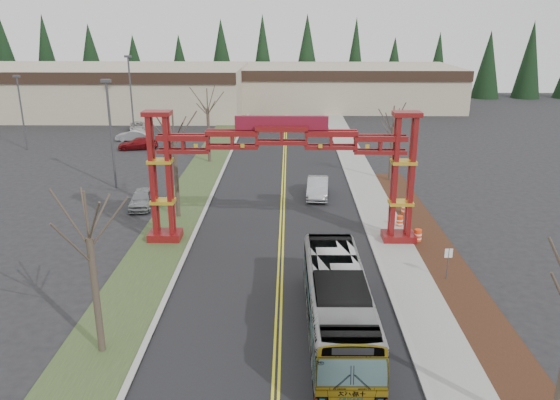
{
  "coord_description": "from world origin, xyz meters",
  "views": [
    {
      "loc": [
        0.5,
        -16.75,
        14.38
      ],
      "look_at": [
        -0.06,
        15.81,
        3.66
      ],
      "focal_mm": 35.0,
      "sensor_mm": 36.0,
      "label": 1
    }
  ],
  "objects_px": {
    "bare_tree_median_far": "(208,109)",
    "barrel_north": "(405,208)",
    "light_pole_near": "(110,127)",
    "retail_building_west": "(101,90)",
    "parked_car_near_a": "(142,198)",
    "bare_tree_right_far": "(393,128)",
    "light_pole_mid": "(21,107)",
    "bare_tree_median_mid": "(174,140)",
    "parked_car_far_b": "(137,127)",
    "retail_building_east": "(344,86)",
    "parked_car_far_a": "(133,136)",
    "barrel_south": "(418,236)",
    "silver_sedan": "(318,188)",
    "bare_tree_median_near": "(89,239)",
    "street_sign": "(448,258)",
    "light_pole_far": "(131,89)",
    "parked_car_mid_a": "(138,144)",
    "barrel_mid": "(400,222)",
    "transit_bus": "(337,304)",
    "gateway_arch": "(281,156)"
  },
  "relations": [
    {
      "from": "retail_building_east",
      "to": "parked_car_near_a",
      "type": "bearing_deg",
      "value": -111.2
    },
    {
      "from": "bare_tree_right_far",
      "to": "barrel_north",
      "type": "distance_m",
      "value": 10.58
    },
    {
      "from": "bare_tree_median_near",
      "to": "parked_car_far_b",
      "type": "bearing_deg",
      "value": 103.23
    },
    {
      "from": "parked_car_near_a",
      "to": "bare_tree_right_far",
      "type": "bearing_deg",
      "value": 16.18
    },
    {
      "from": "retail_building_west",
      "to": "silver_sedan",
      "type": "relative_size",
      "value": 9.19
    },
    {
      "from": "bare_tree_median_near",
      "to": "light_pole_near",
      "type": "xyz_separation_m",
      "value": [
        -7.14,
        25.59,
        0.04
      ]
    },
    {
      "from": "bare_tree_median_far",
      "to": "barrel_north",
      "type": "relative_size",
      "value": 7.3
    },
    {
      "from": "light_pole_mid",
      "to": "street_sign",
      "type": "distance_m",
      "value": 52.07
    },
    {
      "from": "retail_building_west",
      "to": "bare_tree_median_near",
      "type": "relative_size",
      "value": 5.98
    },
    {
      "from": "light_pole_near",
      "to": "street_sign",
      "type": "distance_m",
      "value": 31.01
    },
    {
      "from": "bare_tree_median_near",
      "to": "street_sign",
      "type": "distance_m",
      "value": 19.62
    },
    {
      "from": "bare_tree_right_far",
      "to": "barrel_south",
      "type": "bearing_deg",
      "value": -92.73
    },
    {
      "from": "bare_tree_median_far",
      "to": "bare_tree_right_far",
      "type": "relative_size",
      "value": 1.1
    },
    {
      "from": "parked_car_far_a",
      "to": "parked_car_far_b",
      "type": "distance_m",
      "value": 6.61
    },
    {
      "from": "parked_car_near_a",
      "to": "light_pole_mid",
      "type": "xyz_separation_m",
      "value": [
        -18.89,
        20.44,
        4.21
      ]
    },
    {
      "from": "light_pole_near",
      "to": "transit_bus",
      "type": "bearing_deg",
      "value": -53.13
    },
    {
      "from": "bare_tree_median_near",
      "to": "bare_tree_median_mid",
      "type": "xyz_separation_m",
      "value": [
        0.0,
        18.01,
        0.51
      ]
    },
    {
      "from": "light_pole_near",
      "to": "barrel_mid",
      "type": "bearing_deg",
      "value": -21.96
    },
    {
      "from": "light_pole_mid",
      "to": "barrel_mid",
      "type": "height_order",
      "value": "light_pole_mid"
    },
    {
      "from": "light_pole_near",
      "to": "barrel_south",
      "type": "xyz_separation_m",
      "value": [
        24.42,
        -12.41,
        -5.11
      ]
    },
    {
      "from": "parked_car_far_a",
      "to": "bare_tree_median_near",
      "type": "bearing_deg",
      "value": 17.71
    },
    {
      "from": "retail_building_west",
      "to": "parked_car_far_b",
      "type": "relative_size",
      "value": 10.39
    },
    {
      "from": "transit_bus",
      "to": "retail_building_west",
      "type": "bearing_deg",
      "value": 115.9
    },
    {
      "from": "light_pole_mid",
      "to": "barrel_north",
      "type": "xyz_separation_m",
      "value": [
        39.79,
        -21.96,
        -4.42
      ]
    },
    {
      "from": "bare_tree_median_near",
      "to": "bare_tree_median_far",
      "type": "relative_size",
      "value": 0.99
    },
    {
      "from": "light_pole_far",
      "to": "retail_building_west",
      "type": "bearing_deg",
      "value": 120.57
    },
    {
      "from": "bare_tree_right_far",
      "to": "light_pole_far",
      "type": "bearing_deg",
      "value": 143.03
    },
    {
      "from": "bare_tree_median_mid",
      "to": "parked_car_far_b",
      "type": "bearing_deg",
      "value": 109.74
    },
    {
      "from": "retail_building_east",
      "to": "bare_tree_median_far",
      "type": "relative_size",
      "value": 4.88
    },
    {
      "from": "light_pole_far",
      "to": "barrel_south",
      "type": "relative_size",
      "value": 10.71
    },
    {
      "from": "barrel_north",
      "to": "light_pole_far",
      "type": "bearing_deg",
      "value": 132.74
    },
    {
      "from": "bare_tree_median_far",
      "to": "barrel_mid",
      "type": "xyz_separation_m",
      "value": [
        16.59,
        -19.18,
        -5.23
      ]
    },
    {
      "from": "gateway_arch",
      "to": "barrel_north",
      "type": "xyz_separation_m",
      "value": [
        9.54,
        5.37,
        -5.45
      ]
    },
    {
      "from": "barrel_south",
      "to": "bare_tree_median_far",
      "type": "bearing_deg",
      "value": 128.12
    },
    {
      "from": "bare_tree_median_mid",
      "to": "light_pole_near",
      "type": "bearing_deg",
      "value": 133.29
    },
    {
      "from": "parked_car_far_b",
      "to": "barrel_south",
      "type": "height_order",
      "value": "parked_car_far_b"
    },
    {
      "from": "light_pole_mid",
      "to": "light_pole_far",
      "type": "xyz_separation_m",
      "value": [
        9.75,
        10.55,
        0.9
      ]
    },
    {
      "from": "parked_car_far_a",
      "to": "street_sign",
      "type": "distance_m",
      "value": 47.85
    },
    {
      "from": "barrel_south",
      "to": "light_pole_far",
      "type": "bearing_deg",
      "value": 128.04
    },
    {
      "from": "parked_car_far_a",
      "to": "bare_tree_median_near",
      "type": "xyz_separation_m",
      "value": [
        11.05,
        -45.71,
        4.85
      ]
    },
    {
      "from": "parked_car_near_a",
      "to": "light_pole_far",
      "type": "xyz_separation_m",
      "value": [
        -9.14,
        30.99,
        5.12
      ]
    },
    {
      "from": "light_pole_near",
      "to": "retail_building_west",
      "type": "bearing_deg",
      "value": 109.6
    },
    {
      "from": "parked_car_mid_a",
      "to": "light_pole_far",
      "type": "xyz_separation_m",
      "value": [
        -3.25,
        10.06,
        5.19
      ]
    },
    {
      "from": "street_sign",
      "to": "light_pole_mid",
      "type": "bearing_deg",
      "value": 140.22
    },
    {
      "from": "parked_car_far_b",
      "to": "light_pole_near",
      "type": "height_order",
      "value": "light_pole_near"
    },
    {
      "from": "silver_sedan",
      "to": "parked_car_near_a",
      "type": "relative_size",
      "value": 1.15
    },
    {
      "from": "bare_tree_median_near",
      "to": "light_pole_mid",
      "type": "relative_size",
      "value": 0.9
    },
    {
      "from": "parked_car_far_a",
      "to": "barrel_south",
      "type": "xyz_separation_m",
      "value": [
        28.33,
        -32.54,
        -0.23
      ]
    },
    {
      "from": "silver_sedan",
      "to": "bare_tree_right_far",
      "type": "xyz_separation_m",
      "value": [
        7.04,
        5.05,
        4.25
      ]
    },
    {
      "from": "bare_tree_median_far",
      "to": "barrel_north",
      "type": "bearing_deg",
      "value": -43.18
    }
  ]
}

